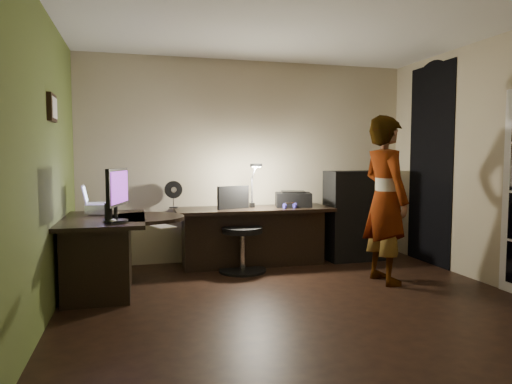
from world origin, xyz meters
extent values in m
cube|color=black|center=(0.00, 0.00, -0.01)|extent=(4.50, 4.00, 0.01)
cube|color=silver|center=(0.00, 0.00, 2.71)|extent=(4.50, 4.00, 0.01)
cube|color=tan|center=(0.00, 2.00, 1.35)|extent=(4.50, 0.01, 2.70)
cube|color=tan|center=(0.00, -2.00, 1.35)|extent=(4.50, 0.01, 2.70)
cube|color=tan|center=(-2.25, 0.00, 1.35)|extent=(0.01, 4.00, 2.70)
cube|color=tan|center=(2.25, 0.00, 1.35)|extent=(0.01, 4.00, 2.70)
cube|color=#52642B|center=(-2.24, 0.00, 1.35)|extent=(0.00, 4.00, 2.70)
cube|color=black|center=(2.24, 1.15, 1.30)|extent=(0.01, 0.90, 2.60)
cube|color=black|center=(-2.22, 0.45, 1.85)|extent=(0.04, 0.30, 0.25)
cube|color=black|center=(-1.83, 0.88, 0.39)|extent=(0.84, 1.36, 0.78)
cube|color=black|center=(-0.03, 1.61, 0.38)|extent=(2.02, 0.74, 0.75)
cube|color=black|center=(1.40, 1.58, 0.61)|extent=(0.82, 0.42, 1.22)
cube|color=silver|center=(-1.89, 1.14, 0.84)|extent=(0.28, 0.25, 0.10)
cube|color=silver|center=(-1.89, 1.14, 1.00)|extent=(0.31, 0.30, 0.21)
cube|color=black|center=(-1.69, 0.46, 0.98)|extent=(0.26, 0.57, 0.37)
ellipsoid|color=silver|center=(-1.71, 0.39, 0.81)|extent=(0.09, 0.10, 0.03)
cube|color=black|center=(-1.77, 0.54, 0.80)|extent=(0.09, 0.15, 0.01)
cube|color=black|center=(-1.73, 0.36, 0.80)|extent=(0.05, 0.14, 0.01)
cylinder|color=black|center=(-1.76, 0.45, 0.88)|extent=(0.09, 0.09, 0.18)
cube|color=silver|center=(-1.27, -0.02, 0.80)|extent=(0.22, 0.25, 0.01)
cube|color=black|center=(-1.04, 1.86, 0.93)|extent=(0.23, 0.14, 0.35)
cube|color=#2E2696|center=(0.39, 1.40, 0.79)|extent=(0.18, 0.09, 0.08)
cube|color=black|center=(0.51, 1.62, 0.86)|extent=(0.53, 0.45, 0.20)
cube|color=black|center=(-0.05, 1.64, 1.05)|extent=(0.18, 0.29, 0.60)
cube|color=black|center=(-0.25, 1.33, 0.52)|extent=(0.72, 0.72, 1.04)
imported|color=#D8A88C|center=(1.19, 0.47, 0.93)|extent=(0.49, 0.69, 1.86)
camera|label=1|loc=(-1.50, -4.05, 1.40)|focal=32.00mm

